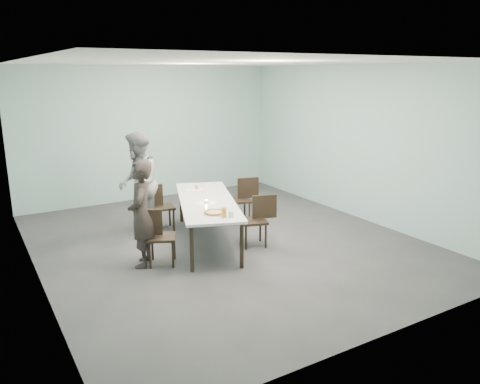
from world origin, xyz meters
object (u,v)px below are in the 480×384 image
chair_near_right (258,217)px  pizza (214,213)px  table (207,203)px  amber_tumbler (197,187)px  water_tumbler (231,214)px  tealight (206,202)px  beer_glass (224,212)px  chair_far_left (158,204)px  side_plate (214,210)px  diner_near (141,214)px  chair_far_right (243,197)px  chair_near_left (156,233)px  diner_far (138,183)px

chair_near_right → pizza: (-0.92, -0.19, 0.27)m
table → amber_tumbler: amber_tumbler is taller
water_tumbler → tealight: size_ratio=1.61×
beer_glass → table: bearing=77.4°
chair_far_left → water_tumbler: chair_far_left is taller
side_plate → beer_glass: 0.39m
chair_near_right → pizza: size_ratio=2.56×
diner_near → water_tumbler: (1.17, -0.66, -0.01)m
water_tumbler → chair_far_right: bearing=54.3°
chair_far_right → pizza: bearing=61.7°
chair_far_right → pizza: 2.02m
chair_far_right → diner_near: 2.66m
table → side_plate: (-0.19, -0.63, 0.06)m
pizza → tealight: (0.18, 0.62, 0.00)m
diner_near → pizza: 1.10m
chair_near_left → chair_near_right: same height
chair_far_right → amber_tumbler: chair_far_right is taller
chair_near_left → pizza: 0.93m
chair_far_left → diner_near: diner_near is taller
chair_near_right → side_plate: chair_near_right is taller
chair_near_right → side_plate: 0.88m
table → side_plate: 0.66m
water_tumbler → amber_tumbler: size_ratio=1.12×
diner_far → tealight: diner_far is taller
chair_far_right → amber_tumbler: bearing=10.1°
table → chair_near_right: bearing=-41.8°
side_plate → amber_tumbler: 1.43m
tealight → chair_near_left: bearing=-162.6°
chair_near_left → beer_glass: size_ratio=5.80×
chair_near_left → diner_near: bearing=-175.6°
chair_far_right → beer_glass: size_ratio=5.80×
chair_near_left → pizza: size_ratio=2.56×
chair_near_right → water_tumbler: 0.96m
beer_glass → side_plate: bearing=84.1°
chair_near_right → diner_far: size_ratio=0.47×
water_tumbler → amber_tumbler: bearing=80.6°
chair_near_right → water_tumbler: bearing=48.6°
chair_near_left → side_plate: bearing=17.2°
table → pizza: bearing=-108.9°
chair_far_right → diner_far: diner_far is taller
diner_near → diner_far: bearing=-170.8°
water_tumbler → amber_tumbler: (0.30, 1.82, -0.01)m
diner_far → pizza: bearing=34.9°
table → diner_near: diner_near is taller
beer_glass → tealight: beer_glass is taller
chair_far_right → chair_near_left: bearing=42.8°
chair_far_left → diner_far: bearing=179.6°
diner_far → water_tumbler: diner_far is taller
amber_tumbler → side_plate: bearing=-104.5°
chair_near_right → pizza: chair_near_right is taller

